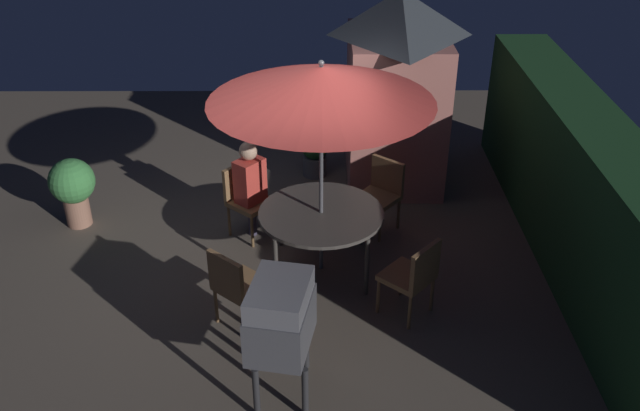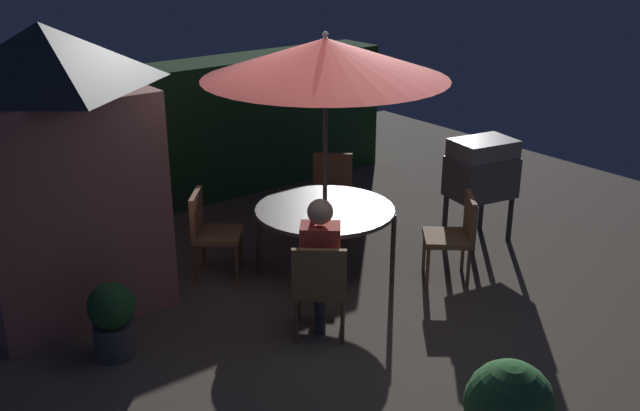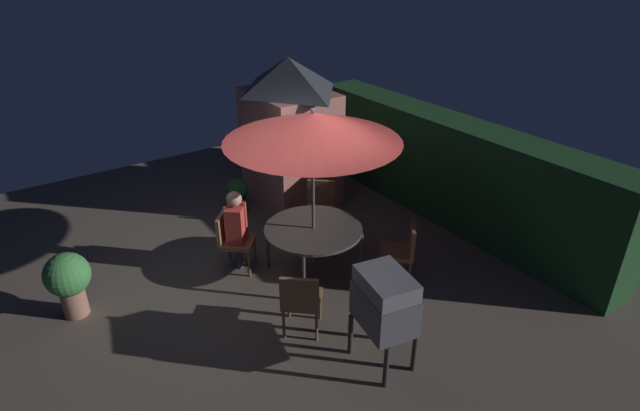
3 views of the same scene
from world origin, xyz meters
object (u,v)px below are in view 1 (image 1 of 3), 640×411
chair_toward_hedge (414,274)px  potted_plant_by_shed (73,186)px  potted_plant_by_grill (315,153)px  garden_shed (396,88)px  bbq_grill (280,318)px  chair_far_side (236,284)px  patio_table (321,216)px  person_in_red (250,179)px  chair_near_shed (246,196)px  patio_umbrella (321,84)px  chair_toward_house (381,190)px

chair_toward_hedge → potted_plant_by_shed: potted_plant_by_shed is taller
potted_plant_by_grill → garden_shed: bearing=87.0°
bbq_grill → chair_toward_hedge: size_ratio=1.33×
chair_far_side → chair_toward_hedge: 1.80m
bbq_grill → potted_plant_by_grill: bearing=176.1°
bbq_grill → patio_table: bearing=169.3°
garden_shed → chair_far_side: garden_shed is taller
patio_table → person_in_red: (-0.72, -0.84, 0.08)m
patio_table → chair_far_side: bearing=-40.6°
chair_near_shed → chair_far_side: size_ratio=1.00×
garden_shed → patio_umbrella: size_ratio=1.06×
patio_table → potted_plant_by_shed: (-0.98, -3.07, -0.15)m
patio_umbrella → person_in_red: 1.83m
person_in_red → garden_shed: bearing=129.2°
patio_table → bbq_grill: bearing=-10.7°
patio_table → chair_far_side: chair_far_side is taller
patio_table → chair_toward_hedge: (0.85, 0.94, -0.18)m
patio_table → patio_umbrella: 1.53m
bbq_grill → garden_shed: bearing=161.6°
chair_toward_house → potted_plant_by_grill: size_ratio=1.37×
chair_far_side → chair_near_shed: bearing=-178.3°
patio_table → chair_toward_hedge: size_ratio=1.55×
patio_umbrella → chair_toward_house: patio_umbrella is taller
garden_shed → person_in_red: bearing=-50.8°
garden_shed → potted_plant_by_grill: (-0.06, -1.10, -0.99)m
patio_table → potted_plant_by_shed: bearing=-107.7°
patio_table → chair_toward_house: bearing=140.1°
chair_toward_hedge → chair_far_side: bearing=-85.3°
bbq_grill → person_in_red: bearing=-169.7°
chair_toward_hedge → garden_shed: bearing=178.4°
chair_toward_hedge → person_in_red: (-1.57, -1.78, 0.26)m
chair_near_shed → person_in_red: (0.06, 0.07, 0.26)m
chair_near_shed → person_in_red: person_in_red is taller
chair_toward_hedge → chair_near_shed: bearing=-131.4°
chair_toward_house → chair_far_side: bearing=-40.3°
potted_plant_by_shed → person_in_red: 2.26m
person_in_red → chair_far_side: bearing=-0.4°
bbq_grill → chair_toward_house: bearing=158.5°
garden_shed → chair_toward_hedge: garden_shed is taller
chair_near_shed → person_in_red: 0.28m
chair_toward_hedge → chair_toward_house: 1.75m
chair_far_side → person_in_red: size_ratio=0.71×
chair_far_side → potted_plant_by_grill: bearing=166.7°
chair_toward_hedge → chair_toward_house: bearing=-173.8°
patio_umbrella → bbq_grill: 2.40m
patio_table → chair_toward_house: (-0.89, 0.75, -0.18)m
patio_table → chair_near_shed: (-0.78, -0.91, -0.18)m
potted_plant_by_shed → person_in_red: (0.26, 2.23, 0.24)m
person_in_red → chair_toward_hedge: bearing=48.6°
person_in_red → chair_toward_house: bearing=96.1°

